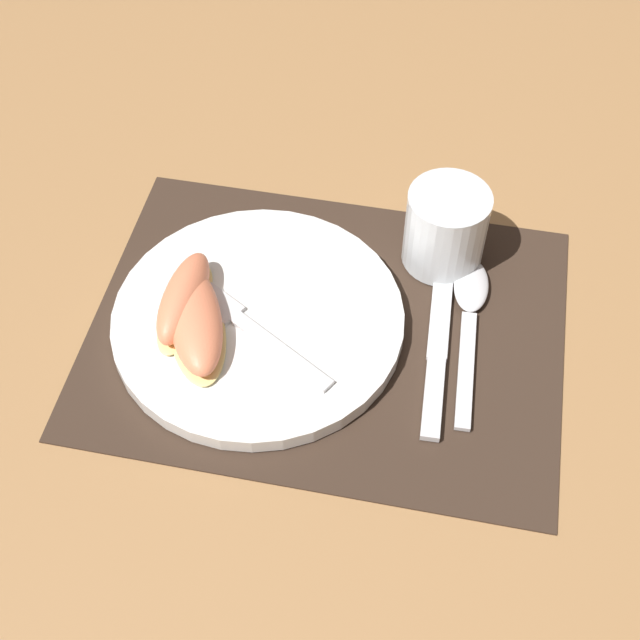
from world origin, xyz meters
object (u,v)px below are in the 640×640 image
object	(u,v)px
spoon	(470,307)
juice_glass	(445,231)
citrus_wedge_0	(184,300)
knife	(438,346)
citrus_wedge_1	(195,320)
plate	(258,320)
fork	(241,322)

from	to	relation	value
spoon	juice_glass	bearing A→B (deg)	118.64
spoon	citrus_wedge_0	size ratio (longest dim) A/B	1.72
knife	citrus_wedge_1	bearing A→B (deg)	-171.04
spoon	citrus_wedge_1	size ratio (longest dim) A/B	1.38
citrus_wedge_0	citrus_wedge_1	distance (m)	0.03
citrus_wedge_1	juice_glass	bearing A→B (deg)	35.06
plate	juice_glass	size ratio (longest dim) A/B	3.28
citrus_wedge_1	fork	bearing A→B (deg)	21.96
knife	spoon	xyz separation A→B (m)	(0.02, 0.05, 0.00)
plate	knife	distance (m)	0.17
juice_glass	citrus_wedge_0	distance (m)	0.26
juice_glass	spoon	size ratio (longest dim) A/B	0.43
plate	citrus_wedge_0	world-z (taller)	citrus_wedge_0
juice_glass	citrus_wedge_0	xyz separation A→B (m)	(-0.23, -0.13, -0.01)
plate	spoon	distance (m)	0.20
plate	fork	size ratio (longest dim) A/B	1.60
fork	juice_glass	bearing A→B (deg)	37.52
knife	juice_glass	bearing A→B (deg)	94.70
fork	plate	bearing A→B (deg)	45.67
knife	citrus_wedge_1	size ratio (longest dim) A/B	1.50
plate	knife	xyz separation A→B (m)	(0.17, 0.01, -0.01)
plate	juice_glass	xyz separation A→B (m)	(0.16, 0.12, 0.03)
spoon	citrus_wedge_1	distance (m)	0.26
juice_glass	knife	size ratio (longest dim) A/B	0.39
spoon	citrus_wedge_0	distance (m)	0.27
plate	citrus_wedge_1	size ratio (longest dim) A/B	1.93
fork	citrus_wedge_0	bearing A→B (deg)	174.83
juice_glass	citrus_wedge_1	size ratio (longest dim) A/B	0.59
fork	spoon	bearing A→B (deg)	18.63
juice_glass	knife	world-z (taller)	juice_glass
juice_glass	knife	xyz separation A→B (m)	(0.01, -0.11, -0.03)
citrus_wedge_0	plate	bearing A→B (deg)	6.63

